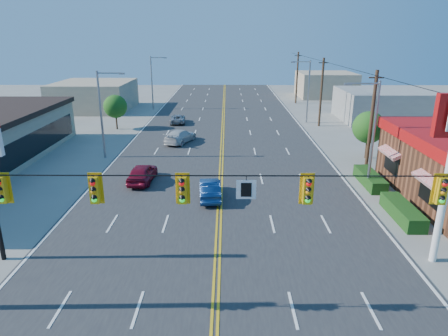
{
  "coord_description": "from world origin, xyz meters",
  "views": [
    {
      "loc": [
        0.46,
        -13.93,
        10.94
      ],
      "look_at": [
        0.28,
        12.32,
        2.2
      ],
      "focal_mm": 32.0,
      "sensor_mm": 36.0,
      "label": 1
    }
  ],
  "objects_px": {
    "car_blue": "(210,190)",
    "car_white": "(180,137)",
    "car_silver": "(178,119)",
    "signal_span": "(211,203)",
    "car_magenta": "(142,174)"
  },
  "relations": [
    {
      "from": "signal_span",
      "to": "car_magenta",
      "type": "height_order",
      "value": "signal_span"
    },
    {
      "from": "car_blue",
      "to": "car_white",
      "type": "distance_m",
      "value": 15.8
    },
    {
      "from": "car_magenta",
      "to": "car_blue",
      "type": "relative_size",
      "value": 1.04
    },
    {
      "from": "signal_span",
      "to": "car_blue",
      "type": "relative_size",
      "value": 6.0
    },
    {
      "from": "car_blue",
      "to": "car_white",
      "type": "relative_size",
      "value": 0.85
    },
    {
      "from": "signal_span",
      "to": "car_blue",
      "type": "distance_m",
      "value": 12.82
    },
    {
      "from": "car_magenta",
      "to": "car_blue",
      "type": "distance_m",
      "value": 6.29
    },
    {
      "from": "car_white",
      "to": "car_silver",
      "type": "xyz_separation_m",
      "value": [
        -1.44,
        9.9,
        -0.13
      ]
    },
    {
      "from": "car_silver",
      "to": "car_white",
      "type": "bearing_deg",
      "value": 93.62
    },
    {
      "from": "signal_span",
      "to": "car_white",
      "type": "relative_size",
      "value": 5.08
    },
    {
      "from": "car_white",
      "to": "car_magenta",
      "type": "bearing_deg",
      "value": 103.05
    },
    {
      "from": "car_white",
      "to": "car_blue",
      "type": "bearing_deg",
      "value": 124.47
    },
    {
      "from": "signal_span",
      "to": "car_magenta",
      "type": "distance_m",
      "value": 16.96
    },
    {
      "from": "car_blue",
      "to": "car_silver",
      "type": "height_order",
      "value": "car_blue"
    },
    {
      "from": "signal_span",
      "to": "car_silver",
      "type": "relative_size",
      "value": 5.96
    }
  ]
}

